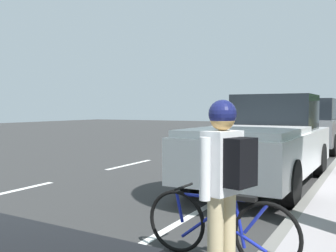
{
  "coord_description": "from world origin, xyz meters",
  "views": [
    {
      "loc": [
        3.13,
        -12.38,
        1.64
      ],
      "look_at": [
        0.64,
        -7.76,
        1.4
      ],
      "focal_mm": 41.54,
      "sensor_mm": 36.0,
      "label": 1
    }
  ],
  "objects_px": {
    "bicycle_at_curb": "(219,226)",
    "parked_suv_grey_mid": "(313,124)",
    "parked_pickup_white_second": "(266,143)",
    "parked_sedan_green_far": "(332,125)",
    "cyclist_with_backpack": "(225,172)"
  },
  "relations": [
    {
      "from": "parked_pickup_white_second",
      "to": "bicycle_at_curb",
      "type": "xyz_separation_m",
      "value": [
        0.64,
        -4.46,
        -0.52
      ]
    },
    {
      "from": "parked_pickup_white_second",
      "to": "parked_sedan_green_far",
      "type": "relative_size",
      "value": 1.2
    },
    {
      "from": "parked_pickup_white_second",
      "to": "cyclist_with_backpack",
      "type": "bearing_deg",
      "value": -80.0
    },
    {
      "from": "parked_suv_grey_mid",
      "to": "parked_sedan_green_far",
      "type": "bearing_deg",
      "value": 89.02
    },
    {
      "from": "parked_suv_grey_mid",
      "to": "bicycle_at_curb",
      "type": "distance_m",
      "value": 11.9
    },
    {
      "from": "parked_suv_grey_mid",
      "to": "parked_sedan_green_far",
      "type": "distance_m",
      "value": 6.09
    },
    {
      "from": "bicycle_at_curb",
      "to": "cyclist_with_backpack",
      "type": "xyz_separation_m",
      "value": [
        0.22,
        -0.46,
        0.67
      ]
    },
    {
      "from": "parked_pickup_white_second",
      "to": "cyclist_with_backpack",
      "type": "relative_size",
      "value": 3.1
    },
    {
      "from": "bicycle_at_curb",
      "to": "parked_suv_grey_mid",
      "type": "bearing_deg",
      "value": 93.4
    },
    {
      "from": "parked_suv_grey_mid",
      "to": "bicycle_at_curb",
      "type": "xyz_separation_m",
      "value": [
        0.7,
        -11.86,
        -0.65
      ]
    },
    {
      "from": "bicycle_at_curb",
      "to": "parked_sedan_green_far",
      "type": "bearing_deg",
      "value": 91.91
    },
    {
      "from": "bicycle_at_curb",
      "to": "parked_pickup_white_second",
      "type": "bearing_deg",
      "value": 98.2
    },
    {
      "from": "parked_suv_grey_mid",
      "to": "cyclist_with_backpack",
      "type": "distance_m",
      "value": 12.35
    },
    {
      "from": "parked_pickup_white_second",
      "to": "parked_sedan_green_far",
      "type": "xyz_separation_m",
      "value": [
        0.04,
        13.49,
        -0.15
      ]
    },
    {
      "from": "parked_pickup_white_second",
      "to": "parked_suv_grey_mid",
      "type": "distance_m",
      "value": 7.4
    }
  ]
}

